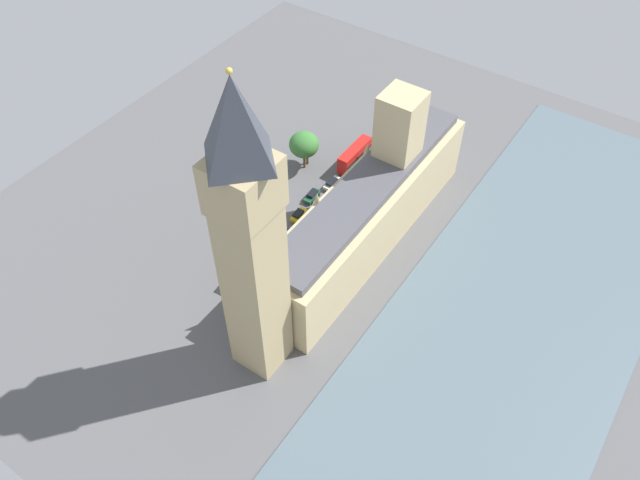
{
  "coord_description": "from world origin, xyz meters",
  "views": [
    {
      "loc": [
        -43.48,
        76.38,
        94.57
      ],
      "look_at": [
        1.0,
        11.47,
        8.36
      ],
      "focal_mm": 35.78,
      "sensor_mm": 36.0,
      "label": 1
    }
  ],
  "objects_px": {
    "clock_tower": "(249,240)",
    "plane_tree_under_trees": "(304,145)",
    "double_decker_bus_corner": "(355,155)",
    "car_yellow_cab_by_river_gate": "(299,215)",
    "parliament_building": "(370,206)",
    "car_dark_green_leading": "(312,196)",
    "plane_tree_midblock": "(307,145)",
    "pedestrian_near_tower": "(348,205)",
    "street_lamp_opposite_hall": "(253,202)",
    "car_white_kerbside": "(332,183)",
    "car_blue_trailing": "(285,236)",
    "double_decker_bus_far_end": "(255,263)"
  },
  "relations": [
    {
      "from": "parliament_building",
      "to": "double_decker_bus_corner",
      "type": "relative_size",
      "value": 5.45
    },
    {
      "from": "car_yellow_cab_by_river_gate",
      "to": "pedestrian_near_tower",
      "type": "relative_size",
      "value": 2.63
    },
    {
      "from": "clock_tower",
      "to": "pedestrian_near_tower",
      "type": "height_order",
      "value": "clock_tower"
    },
    {
      "from": "double_decker_bus_corner",
      "to": "pedestrian_near_tower",
      "type": "bearing_deg",
      "value": 117.21
    },
    {
      "from": "street_lamp_opposite_hall",
      "to": "car_blue_trailing",
      "type": "bearing_deg",
      "value": 171.88
    },
    {
      "from": "clock_tower",
      "to": "car_dark_green_leading",
      "type": "height_order",
      "value": "clock_tower"
    },
    {
      "from": "car_dark_green_leading",
      "to": "car_blue_trailing",
      "type": "distance_m",
      "value": 12.83
    },
    {
      "from": "pedestrian_near_tower",
      "to": "plane_tree_midblock",
      "type": "bearing_deg",
      "value": -2.84
    },
    {
      "from": "parliament_building",
      "to": "plane_tree_under_trees",
      "type": "relative_size",
      "value": 6.2
    },
    {
      "from": "car_white_kerbside",
      "to": "clock_tower",
      "type": "bearing_deg",
      "value": -71.47
    },
    {
      "from": "clock_tower",
      "to": "double_decker_bus_corner",
      "type": "bearing_deg",
      "value": -74.93
    },
    {
      "from": "plane_tree_under_trees",
      "to": "car_white_kerbside",
      "type": "bearing_deg",
      "value": 168.79
    },
    {
      "from": "double_decker_bus_corner",
      "to": "plane_tree_midblock",
      "type": "bearing_deg",
      "value": 33.07
    },
    {
      "from": "clock_tower",
      "to": "car_dark_green_leading",
      "type": "distance_m",
      "value": 48.68
    },
    {
      "from": "car_white_kerbside",
      "to": "plane_tree_under_trees",
      "type": "relative_size",
      "value": 0.51
    },
    {
      "from": "car_yellow_cab_by_river_gate",
      "to": "plane_tree_midblock",
      "type": "bearing_deg",
      "value": 115.62
    },
    {
      "from": "car_dark_green_leading",
      "to": "double_decker_bus_far_end",
      "type": "distance_m",
      "value": 22.88
    },
    {
      "from": "car_dark_green_leading",
      "to": "double_decker_bus_far_end",
      "type": "height_order",
      "value": "double_decker_bus_far_end"
    },
    {
      "from": "car_yellow_cab_by_river_gate",
      "to": "car_dark_green_leading",
      "type": "bearing_deg",
      "value": 95.41
    },
    {
      "from": "parliament_building",
      "to": "double_decker_bus_corner",
      "type": "xyz_separation_m",
      "value": [
        14.04,
        -16.96,
        -5.82
      ]
    },
    {
      "from": "double_decker_bus_far_end",
      "to": "street_lamp_opposite_hall",
      "type": "distance_m",
      "value": 14.82
    },
    {
      "from": "parliament_building",
      "to": "plane_tree_midblock",
      "type": "distance_m",
      "value": 25.68
    },
    {
      "from": "double_decker_bus_corner",
      "to": "car_blue_trailing",
      "type": "xyz_separation_m",
      "value": [
        -0.85,
        27.15,
        -1.75
      ]
    },
    {
      "from": "car_yellow_cab_by_river_gate",
      "to": "double_decker_bus_far_end",
      "type": "height_order",
      "value": "double_decker_bus_far_end"
    },
    {
      "from": "car_blue_trailing",
      "to": "clock_tower",
      "type": "bearing_deg",
      "value": -65.85
    },
    {
      "from": "car_blue_trailing",
      "to": "double_decker_bus_far_end",
      "type": "height_order",
      "value": "double_decker_bus_far_end"
    },
    {
      "from": "clock_tower",
      "to": "car_blue_trailing",
      "type": "bearing_deg",
      "value": -61.64
    },
    {
      "from": "street_lamp_opposite_hall",
      "to": "clock_tower",
      "type": "bearing_deg",
      "value": 131.15
    },
    {
      "from": "car_dark_green_leading",
      "to": "plane_tree_midblock",
      "type": "bearing_deg",
      "value": -52.88
    },
    {
      "from": "clock_tower",
      "to": "street_lamp_opposite_hall",
      "type": "relative_size",
      "value": 9.44
    },
    {
      "from": "clock_tower",
      "to": "plane_tree_under_trees",
      "type": "distance_m",
      "value": 54.34
    },
    {
      "from": "car_blue_trailing",
      "to": "street_lamp_opposite_hall",
      "type": "bearing_deg",
      "value": 167.67
    },
    {
      "from": "double_decker_bus_corner",
      "to": "double_decker_bus_far_end",
      "type": "xyz_separation_m",
      "value": [
        -1.16,
        37.19,
        0.0
      ]
    },
    {
      "from": "car_blue_trailing",
      "to": "plane_tree_midblock",
      "type": "relative_size",
      "value": 0.56
    },
    {
      "from": "car_dark_green_leading",
      "to": "car_yellow_cab_by_river_gate",
      "type": "height_order",
      "value": "same"
    },
    {
      "from": "pedestrian_near_tower",
      "to": "plane_tree_under_trees",
      "type": "relative_size",
      "value": 0.17
    },
    {
      "from": "clock_tower",
      "to": "pedestrian_near_tower",
      "type": "bearing_deg",
      "value": -79.2
    },
    {
      "from": "clock_tower",
      "to": "street_lamp_opposite_hall",
      "type": "xyz_separation_m",
      "value": [
        22.0,
        -25.17,
        -25.08
      ]
    },
    {
      "from": "car_yellow_cab_by_river_gate",
      "to": "parliament_building",
      "type": "bearing_deg",
      "value": 11.38
    },
    {
      "from": "clock_tower",
      "to": "car_dark_green_leading",
      "type": "xyz_separation_m",
      "value": [
        15.16,
        -36.5,
        -28.41
      ]
    },
    {
      "from": "parliament_building",
      "to": "street_lamp_opposite_hall",
      "type": "xyz_separation_m",
      "value": [
        22.29,
        8.89,
        -4.23
      ]
    },
    {
      "from": "car_white_kerbside",
      "to": "pedestrian_near_tower",
      "type": "relative_size",
      "value": 2.93
    },
    {
      "from": "clock_tower",
      "to": "plane_tree_under_trees",
      "type": "height_order",
      "value": "clock_tower"
    },
    {
      "from": "parliament_building",
      "to": "clock_tower",
      "type": "height_order",
      "value": "clock_tower"
    },
    {
      "from": "double_decker_bus_corner",
      "to": "double_decker_bus_far_end",
      "type": "relative_size",
      "value": 0.98
    },
    {
      "from": "parliament_building",
      "to": "car_dark_green_leading",
      "type": "relative_size",
      "value": 12.8
    },
    {
      "from": "double_decker_bus_corner",
      "to": "plane_tree_under_trees",
      "type": "relative_size",
      "value": 1.14
    },
    {
      "from": "car_dark_green_leading",
      "to": "plane_tree_midblock",
      "type": "height_order",
      "value": "plane_tree_midblock"
    },
    {
      "from": "car_white_kerbside",
      "to": "pedestrian_near_tower",
      "type": "bearing_deg",
      "value": -29.47
    },
    {
      "from": "double_decker_bus_corner",
      "to": "street_lamp_opposite_hall",
      "type": "xyz_separation_m",
      "value": [
        8.26,
        25.85,
        1.58
      ]
    }
  ]
}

